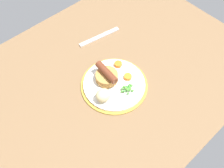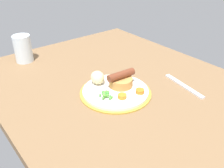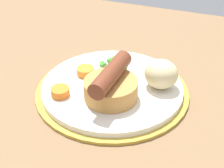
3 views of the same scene
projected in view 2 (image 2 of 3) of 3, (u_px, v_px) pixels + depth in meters
The scene contains 9 objects.
dining_table at pixel (128, 93), 85.74cm from camera, with size 110.00×80.00×3.00cm, color brown.
dinner_plate at pixel (116, 92), 82.71cm from camera, with size 23.76×23.76×1.40cm.
sausage_pudding at pixel (121, 80), 83.39cm from camera, with size 7.90×9.98×5.41cm.
pea_pile at pixel (106, 94), 78.05cm from camera, with size 5.04×3.79×1.80cm.
potato_chunk_0 at pixel (98, 78), 84.72cm from camera, with size 4.60×5.16×4.56cm, color beige.
carrot_slice_0 at pixel (122, 96), 77.69cm from camera, with size 2.77×2.77×1.23cm, color orange.
carrot_slice_1 at pixel (141, 91), 80.44cm from camera, with size 2.78×2.78×1.23cm, color orange.
fork at pixel (184, 86), 86.63cm from camera, with size 18.00×1.60×0.60cm, color silver.
drinking_glass at pixel (23, 49), 102.28cm from camera, with size 7.14×7.14×11.10cm, color silver.
Camera 2 is at (53.39, -49.42, 47.33)cm, focal length 40.00 mm.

